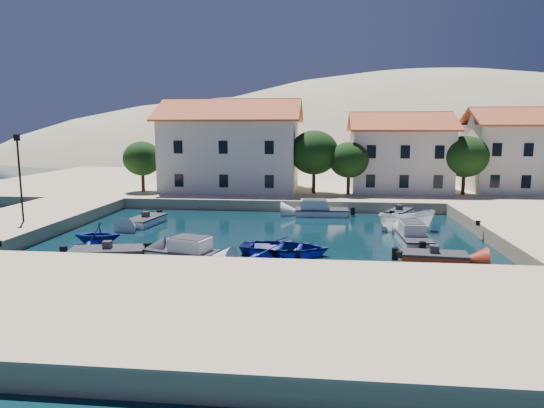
{
  "coord_description": "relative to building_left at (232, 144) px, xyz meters",
  "views": [
    {
      "loc": [
        4.01,
        -24.22,
        7.68
      ],
      "look_at": [
        0.17,
        11.66,
        2.0
      ],
      "focal_mm": 32.0,
      "sensor_mm": 36.0,
      "label": 1
    }
  ],
  "objects": [
    {
      "name": "quay_south",
      "position": [
        6.0,
        -34.0,
        -5.44
      ],
      "size": [
        52.0,
        12.0,
        1.0
      ],
      "primitive_type": "cube",
      "color": "#C9AC89",
      "rests_on": "ground"
    },
    {
      "name": "lamppost",
      "position": [
        -11.5,
        -20.0,
        -1.18
      ],
      "size": [
        0.35,
        0.25,
        6.22
      ],
      "color": "black",
      "rests_on": "quay_west"
    },
    {
      "name": "quay_north",
      "position": [
        8.0,
        10.0,
        -5.44
      ],
      "size": [
        80.0,
        36.0,
        1.0
      ],
      "primitive_type": "cube",
      "color": "#C9AC89",
      "rests_on": "ground"
    },
    {
      "name": "motorboat_white_ne",
      "position": [
        16.62,
        -9.62,
        -5.64
      ],
      "size": [
        2.81,
        3.61,
        1.25
      ],
      "rotation": [
        0.0,
        0.0,
        1.12
      ],
      "color": "white",
      "rests_on": "ground"
    },
    {
      "name": "bollards",
      "position": [
        8.8,
        -24.13,
        -4.79
      ],
      "size": [
        29.36,
        9.56,
        0.3
      ],
      "color": "black",
      "rests_on": "ground"
    },
    {
      "name": "building_right",
      "position": [
        30.0,
        2.0,
        -0.46
      ],
      "size": [
        9.45,
        8.4,
        8.8
      ],
      "color": "silver",
      "rests_on": "quay_north"
    },
    {
      "name": "boat_east",
      "position": [
        16.3,
        -15.46,
        -5.94
      ],
      "size": [
        4.64,
        2.49,
        1.7
      ],
      "primitive_type": "imported",
      "rotation": [
        0.0,
        0.0,
        1.77
      ],
      "color": "white",
      "rests_on": "ground"
    },
    {
      "name": "building_left",
      "position": [
        0.0,
        0.0,
        0.0
      ],
      "size": [
        14.7,
        9.45,
        9.7
      ],
      "color": "silver",
      "rests_on": "quay_north"
    },
    {
      "name": "cabin_cruiser_south",
      "position": [
        1.82,
        -25.35,
        -5.46
      ],
      "size": [
        4.59,
        3.01,
        1.6
      ],
      "rotation": [
        0.0,
        0.0,
        -0.31
      ],
      "color": "white",
      "rests_on": "ground"
    },
    {
      "name": "hills",
      "position": [
        26.64,
        95.62,
        -29.34
      ],
      "size": [
        254.0,
        176.0,
        99.0
      ],
      "color": "tan",
      "rests_on": "ground"
    },
    {
      "name": "cabin_cruiser_east",
      "position": [
        16.02,
        -19.97,
        -5.46
      ],
      "size": [
        1.9,
        4.38,
        1.6
      ],
      "rotation": [
        0.0,
        0.0,
        1.61
      ],
      "color": "white",
      "rests_on": "ground"
    },
    {
      "name": "motorboat_white_west",
      "position": [
        -4.14,
        -15.33,
        -5.64
      ],
      "size": [
        2.38,
        4.32,
        1.25
      ],
      "rotation": [
        0.0,
        0.0,
        -1.71
      ],
      "color": "white",
      "rests_on": "ground"
    },
    {
      "name": "building_mid",
      "position": [
        18.0,
        1.0,
        -0.71
      ],
      "size": [
        10.5,
        8.4,
        8.3
      ],
      "color": "silver",
      "rests_on": "quay_north"
    },
    {
      "name": "cabin_cruiser_north",
      "position": [
        9.88,
        -9.88,
        -5.46
      ],
      "size": [
        4.66,
        2.02,
        1.6
      ],
      "rotation": [
        0.0,
        0.0,
        3.16
      ],
      "color": "white",
      "rests_on": "ground"
    },
    {
      "name": "ground",
      "position": [
        6.0,
        -28.0,
        -5.94
      ],
      "size": [
        400.0,
        400.0,
        0.0
      ],
      "primitive_type": "plane",
      "color": "black",
      "rests_on": "ground"
    },
    {
      "name": "quay_west",
      "position": [
        -13.0,
        -18.0,
        -5.44
      ],
      "size": [
        8.0,
        20.0,
        1.0
      ],
      "primitive_type": "cube",
      "color": "#C9AC89",
      "rests_on": "ground"
    },
    {
      "name": "trees",
      "position": [
        10.51,
        -2.54,
        -1.1
      ],
      "size": [
        37.3,
        5.3,
        6.45
      ],
      "color": "#382314",
      "rests_on": "quay_north"
    },
    {
      "name": "rowboat_west",
      "position": [
        -4.97,
        -22.03,
        -5.94
      ],
      "size": [
        3.23,
        2.84,
        1.62
      ],
      "primitive_type": "imported",
      "rotation": [
        0.0,
        0.0,
        -1.51
      ],
      "color": "navy",
      "rests_on": "ground"
    },
    {
      "name": "rowboat_south",
      "position": [
        7.71,
        -23.4,
        -5.94
      ],
      "size": [
        5.71,
        4.28,
        1.12
      ],
      "primitive_type": "imported",
      "rotation": [
        0.0,
        0.0,
        1.5
      ],
      "color": "navy",
      "rests_on": "ground"
    },
    {
      "name": "motorboat_red_se",
      "position": [
        16.37,
        -24.44,
        -5.64
      ],
      "size": [
        3.82,
        1.96,
        1.25
      ],
      "rotation": [
        0.0,
        0.0,
        -0.08
      ],
      "color": "#9B2C16",
      "rests_on": "ground"
    },
    {
      "name": "motorboat_grey_sw",
      "position": [
        -2.69,
        -25.43,
        -5.64
      ],
      "size": [
        4.61,
        2.75,
        1.25
      ],
      "rotation": [
        0.0,
        0.0,
        0.21
      ],
      "color": "#313035",
      "rests_on": "ground"
    }
  ]
}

